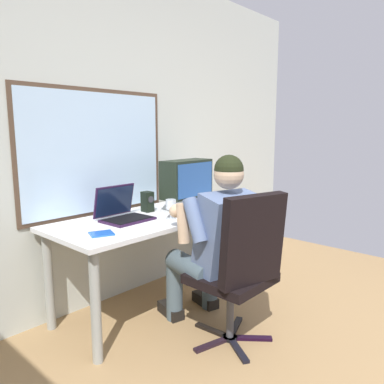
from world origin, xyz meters
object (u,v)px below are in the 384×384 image
object	(u,v)px
person_seated	(216,241)
desk_speaker	(147,202)
laptop	(122,211)
wine_glass	(171,206)
desk	(162,226)
cd_case	(101,234)
crt_monitor	(187,180)
office_chair	(242,263)

from	to	relation	value
person_seated	desk_speaker	world-z (taller)	person_seated
laptop	wine_glass	distance (m)	0.36
desk	cd_case	world-z (taller)	cd_case
desk_speaker	wine_glass	bearing A→B (deg)	-98.77
crt_monitor	desk_speaker	size ratio (longest dim) A/B	2.92
wine_glass	person_seated	bearing A→B (deg)	-86.05
person_seated	laptop	bearing A→B (deg)	113.02
desk	crt_monitor	size ratio (longest dim) A/B	3.73
desk	laptop	world-z (taller)	laptop
crt_monitor	desk	bearing A→B (deg)	179.82
wine_glass	cd_case	world-z (taller)	wine_glass
office_chair	laptop	world-z (taller)	office_chair
person_seated	crt_monitor	distance (m)	0.74
desk	crt_monitor	bearing A→B (deg)	-0.18
office_chair	person_seated	xyz separation A→B (m)	(0.06, 0.25, 0.08)
desk_speaker	cd_case	bearing A→B (deg)	-155.19
office_chair	wine_glass	xyz separation A→B (m)	(0.03, 0.66, 0.27)
office_chair	person_seated	bearing A→B (deg)	77.37
office_chair	person_seated	size ratio (longest dim) A/B	0.82
desk_speaker	cd_case	world-z (taller)	desk_speaker
desk_speaker	cd_case	xyz separation A→B (m)	(-0.63, -0.29, -0.08)
cd_case	desk	bearing A→B (deg)	12.52
laptop	wine_glass	world-z (taller)	laptop
crt_monitor	cd_case	bearing A→B (deg)	-171.23
desk	cd_case	xyz separation A→B (m)	(-0.65, -0.15, 0.10)
office_chair	wine_glass	bearing A→B (deg)	87.59
desk	office_chair	xyz separation A→B (m)	(-0.10, -0.83, -0.07)
wine_glass	cd_case	size ratio (longest dim) A/B	0.82
desk	desk_speaker	world-z (taller)	desk_speaker
desk	cd_case	distance (m)	0.68
desk	wine_glass	bearing A→B (deg)	-112.49
crt_monitor	office_chair	bearing A→B (deg)	-114.70
desk	crt_monitor	distance (m)	0.44
crt_monitor	laptop	bearing A→B (deg)	171.94
desk	office_chair	size ratio (longest dim) A/B	1.74
laptop	office_chair	bearing A→B (deg)	-76.07
office_chair	cd_case	bearing A→B (deg)	129.25
office_chair	laptop	bearing A→B (deg)	103.93
wine_glass	desk	bearing A→B (deg)	67.51
desk	crt_monitor	world-z (taller)	crt_monitor
laptop	person_seated	bearing A→B (deg)	-66.98
office_chair	laptop	distance (m)	0.97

